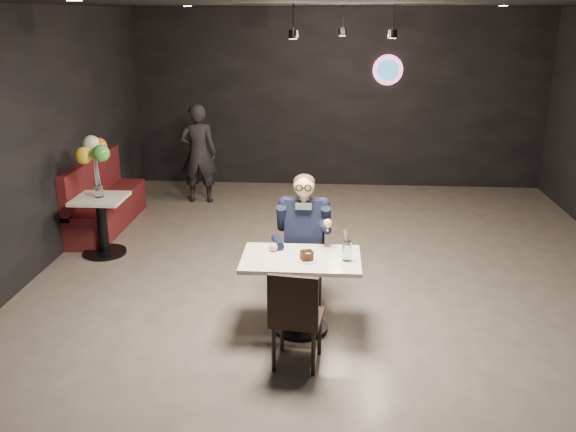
# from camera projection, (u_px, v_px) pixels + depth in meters

# --- Properties ---
(floor) EXTENTS (9.00, 9.00, 0.00)m
(floor) POSITION_uv_depth(u_px,v_px,m) (339.00, 294.00, 6.61)
(floor) COLOR slate
(floor) RESTS_ON ground
(wall_sign) EXTENTS (0.50, 0.06, 0.50)m
(wall_sign) POSITION_uv_depth(u_px,v_px,m) (388.00, 70.00, 10.16)
(wall_sign) COLOR pink
(wall_sign) RESTS_ON floor
(pendant_lights) EXTENTS (1.40, 1.20, 0.36)m
(pendant_lights) POSITION_uv_depth(u_px,v_px,m) (344.00, 15.00, 7.59)
(pendant_lights) COLOR black
(pendant_lights) RESTS_ON floor
(main_table) EXTENTS (1.10, 0.70, 0.75)m
(main_table) POSITION_uv_depth(u_px,v_px,m) (301.00, 294.00, 5.76)
(main_table) COLOR white
(main_table) RESTS_ON floor
(chair_far) EXTENTS (0.42, 0.46, 0.92)m
(chair_far) POSITION_uv_depth(u_px,v_px,m) (303.00, 263.00, 6.26)
(chair_far) COLOR black
(chair_far) RESTS_ON floor
(chair_near) EXTENTS (0.48, 0.51, 0.92)m
(chair_near) POSITION_uv_depth(u_px,v_px,m) (297.00, 315.00, 5.18)
(chair_near) COLOR black
(chair_near) RESTS_ON floor
(seated_man) EXTENTS (0.60, 0.80, 1.44)m
(seated_man) POSITION_uv_depth(u_px,v_px,m) (304.00, 239.00, 6.17)
(seated_man) COLOR black
(seated_man) RESTS_ON floor
(dessert_plate) EXTENTS (0.22, 0.22, 0.01)m
(dessert_plate) POSITION_uv_depth(u_px,v_px,m) (307.00, 259.00, 5.58)
(dessert_plate) COLOR white
(dessert_plate) RESTS_ON main_table
(cake_slice) EXTENTS (0.13, 0.12, 0.08)m
(cake_slice) POSITION_uv_depth(u_px,v_px,m) (307.00, 256.00, 5.55)
(cake_slice) COLOR black
(cake_slice) RESTS_ON dessert_plate
(mint_leaf) EXTENTS (0.06, 0.04, 0.01)m
(mint_leaf) POSITION_uv_depth(u_px,v_px,m) (308.00, 253.00, 5.49)
(mint_leaf) COLOR #2E8E2E
(mint_leaf) RESTS_ON cake_slice
(sundae_glass) EXTENTS (0.08, 0.08, 0.19)m
(sundae_glass) POSITION_uv_depth(u_px,v_px,m) (347.00, 251.00, 5.54)
(sundae_glass) COLOR silver
(sundae_glass) RESTS_ON main_table
(wafer_cone) EXTENTS (0.07, 0.07, 0.12)m
(wafer_cone) POSITION_uv_depth(u_px,v_px,m) (346.00, 237.00, 5.48)
(wafer_cone) COLOR tan
(wafer_cone) RESTS_ON sundae_glass
(booth_bench) EXTENTS (0.49, 1.97, 0.99)m
(booth_bench) POSITION_uv_depth(u_px,v_px,m) (106.00, 194.00, 8.54)
(booth_bench) COLOR #46120F
(booth_bench) RESTS_ON floor
(side_table) EXTENTS (0.61, 0.61, 0.76)m
(side_table) POSITION_uv_depth(u_px,v_px,m) (103.00, 225.00, 7.60)
(side_table) COLOR white
(side_table) RESTS_ON floor
(balloon_vase) EXTENTS (0.11, 0.11, 0.16)m
(balloon_vase) POSITION_uv_depth(u_px,v_px,m) (99.00, 191.00, 7.46)
(balloon_vase) COLOR silver
(balloon_vase) RESTS_ON side_table
(balloon_bunch) EXTENTS (0.38, 0.38, 0.63)m
(balloon_bunch) POSITION_uv_depth(u_px,v_px,m) (96.00, 160.00, 7.34)
(balloon_bunch) COLOR yellow
(balloon_bunch) RESTS_ON balloon_vase
(passerby) EXTENTS (0.60, 0.42, 1.58)m
(passerby) POSITION_uv_depth(u_px,v_px,m) (199.00, 153.00, 9.64)
(passerby) COLOR black
(passerby) RESTS_ON floor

